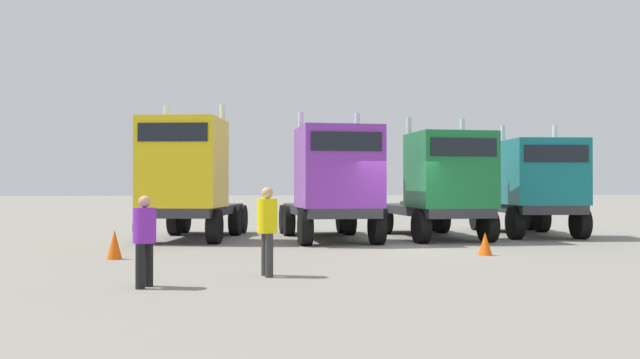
# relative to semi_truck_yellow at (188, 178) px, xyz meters

# --- Properties ---
(ground) EXTENTS (200.00, 200.00, 0.00)m
(ground) POSITION_rel_semi_truck_yellow_xyz_m (6.31, -3.67, -2.03)
(ground) COLOR gray
(semi_truck_yellow) EXTENTS (3.56, 6.14, 4.49)m
(semi_truck_yellow) POSITION_rel_semi_truck_yellow_xyz_m (0.00, 0.00, 0.00)
(semi_truck_yellow) COLOR #333338
(semi_truck_yellow) RESTS_ON ground
(semi_truck_purple) EXTENTS (2.79, 6.34, 4.19)m
(semi_truck_purple) POSITION_rel_semi_truck_yellow_xyz_m (4.63, -0.92, -0.14)
(semi_truck_purple) COLOR #333338
(semi_truck_purple) RESTS_ON ground
(semi_truck_green) EXTENTS (2.83, 6.47, 4.07)m
(semi_truck_green) POSITION_rel_semi_truck_yellow_xyz_m (8.26, -0.64, -0.25)
(semi_truck_green) COLOR #333338
(semi_truck_green) RESTS_ON ground
(semi_truck_teal) EXTENTS (3.04, 5.89, 3.94)m
(semi_truck_teal) POSITION_rel_semi_truck_yellow_xyz_m (11.92, 0.12, -0.28)
(semi_truck_teal) COLOR #333338
(semi_truck_teal) RESTS_ON ground
(visitor_in_hivis) EXTENTS (0.48, 0.48, 1.76)m
(visitor_in_hivis) POSITION_rel_semi_truck_yellow_xyz_m (2.11, -8.48, -1.01)
(visitor_in_hivis) COLOR #313131
(visitor_in_hivis) RESTS_ON ground
(visitor_with_camera) EXTENTS (0.52, 0.52, 1.61)m
(visitor_with_camera) POSITION_rel_semi_truck_yellow_xyz_m (-0.09, -9.60, -1.10)
(visitor_with_camera) COLOR black
(visitor_with_camera) RESTS_ON ground
(traffic_cone_near) EXTENTS (0.36, 0.36, 0.72)m
(traffic_cone_near) POSITION_rel_semi_truck_yellow_xyz_m (-1.40, -5.03, -1.67)
(traffic_cone_near) COLOR #F2590C
(traffic_cone_near) RESTS_ON ground
(traffic_cone_mid) EXTENTS (0.36, 0.36, 0.59)m
(traffic_cone_mid) POSITION_rel_semi_truck_yellow_xyz_m (7.84, -5.40, -1.74)
(traffic_cone_mid) COLOR #F2590C
(traffic_cone_mid) RESTS_ON ground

